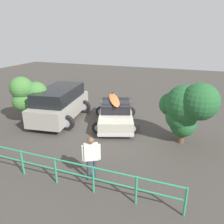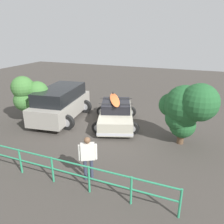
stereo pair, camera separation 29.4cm
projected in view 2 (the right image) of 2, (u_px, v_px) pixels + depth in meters
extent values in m
cube|color=#423D38|center=(109.00, 128.00, 11.97)|extent=(44.00, 44.00, 0.02)
cube|color=#B7B29E|center=(116.00, 116.00, 12.24)|extent=(2.92, 4.28, 0.66)
cube|color=black|center=(116.00, 106.00, 12.19)|extent=(2.06, 2.28, 0.47)
cube|color=silver|center=(115.00, 134.00, 10.51)|extent=(1.71, 0.67, 0.14)
cube|color=silver|center=(116.00, 108.00, 14.11)|extent=(1.71, 0.67, 0.14)
cylinder|color=black|center=(133.00, 128.00, 11.13)|extent=(0.65, 0.18, 0.65)
cylinder|color=#99999E|center=(133.00, 128.00, 11.13)|extent=(0.36, 0.19, 0.36)
cylinder|color=black|center=(98.00, 128.00, 11.20)|extent=(0.65, 0.18, 0.65)
cylinder|color=#99999E|center=(98.00, 128.00, 11.20)|extent=(0.36, 0.19, 0.36)
cylinder|color=black|center=(131.00, 112.00, 13.41)|extent=(0.65, 0.18, 0.65)
cylinder|color=#99999E|center=(131.00, 112.00, 13.41)|extent=(0.36, 0.19, 0.36)
cylinder|color=black|center=(102.00, 111.00, 13.48)|extent=(0.65, 0.18, 0.65)
cylinder|color=#99999E|center=(102.00, 111.00, 13.48)|extent=(0.36, 0.19, 0.36)
cylinder|color=black|center=(116.00, 104.00, 11.61)|extent=(1.74, 0.62, 0.03)
cylinder|color=black|center=(116.00, 98.00, 12.58)|extent=(1.74, 0.62, 0.03)
ellipsoid|color=orange|center=(115.00, 99.00, 12.17)|extent=(1.60, 2.62, 0.09)
cone|color=black|center=(113.00, 92.00, 13.13)|extent=(0.10, 0.10, 0.14)
cube|color=#9E998E|center=(61.00, 107.00, 12.99)|extent=(2.49, 4.75, 0.94)
cube|color=black|center=(60.00, 94.00, 12.70)|extent=(2.21, 3.74, 0.71)
cylinder|color=black|center=(77.00, 95.00, 15.12)|extent=(0.75, 0.27, 0.73)
cylinder|color=black|center=(67.00, 122.00, 11.64)|extent=(0.82, 0.22, 0.82)
cylinder|color=#99999E|center=(67.00, 122.00, 11.64)|extent=(0.45, 0.23, 0.45)
cylinder|color=black|center=(34.00, 119.00, 12.09)|extent=(0.82, 0.22, 0.82)
cylinder|color=#99999E|center=(34.00, 119.00, 12.09)|extent=(0.45, 0.23, 0.45)
cylinder|color=black|center=(85.00, 106.00, 14.12)|extent=(0.82, 0.22, 0.82)
cylinder|color=#99999E|center=(85.00, 106.00, 14.12)|extent=(0.45, 0.23, 0.45)
cylinder|color=black|center=(57.00, 104.00, 14.57)|extent=(0.82, 0.22, 0.82)
cylinder|color=#99999E|center=(57.00, 104.00, 14.57)|extent=(0.45, 0.23, 0.45)
cylinder|color=#33384C|center=(92.00, 169.00, 7.67)|extent=(0.12, 0.12, 0.82)
cylinder|color=#33384C|center=(85.00, 170.00, 7.65)|extent=(0.12, 0.12, 0.82)
cube|color=silver|center=(88.00, 151.00, 7.41)|extent=(0.51, 0.39, 0.61)
sphere|color=brown|center=(87.00, 140.00, 7.26)|extent=(0.22, 0.22, 0.22)
cylinder|color=silver|center=(96.00, 152.00, 7.45)|extent=(0.09, 0.09, 0.58)
cylinder|color=silver|center=(79.00, 153.00, 7.39)|extent=(0.09, 0.09, 0.58)
cylinder|color=#2D9366|center=(180.00, 204.00, 6.02)|extent=(0.07, 0.07, 0.98)
cylinder|color=#2D9366|center=(131.00, 191.00, 6.52)|extent=(0.07, 0.07, 0.98)
cylinder|color=#2D9366|center=(89.00, 179.00, 7.01)|extent=(0.07, 0.07, 0.98)
cylinder|color=#2D9366|center=(53.00, 170.00, 7.50)|extent=(0.07, 0.07, 0.98)
cylinder|color=#2D9366|center=(20.00, 161.00, 8.00)|extent=(0.07, 0.07, 0.98)
cylinder|color=#2D9366|center=(34.00, 154.00, 7.59)|extent=(9.89, 0.17, 0.06)
cylinder|color=#2D9366|center=(36.00, 164.00, 7.73)|extent=(9.89, 0.17, 0.06)
cylinder|color=brown|center=(181.00, 137.00, 10.21)|extent=(0.31, 0.31, 0.64)
sphere|color=#235B2D|center=(170.00, 105.00, 10.11)|extent=(1.08, 1.08, 1.08)
sphere|color=#235B2D|center=(178.00, 118.00, 9.87)|extent=(1.16, 1.16, 1.16)
sphere|color=#235B2D|center=(184.00, 105.00, 9.66)|extent=(1.78, 1.78, 1.78)
sphere|color=#235B2D|center=(200.00, 102.00, 9.08)|extent=(1.61, 1.61, 1.61)
sphere|color=#235B2D|center=(183.00, 115.00, 9.85)|extent=(1.24, 1.24, 1.24)
sphere|color=#235B2D|center=(182.00, 125.00, 10.05)|extent=(1.21, 1.21, 1.21)
cylinder|color=brown|center=(34.00, 116.00, 12.76)|extent=(0.22, 0.22, 0.59)
sphere|color=#427A38|center=(24.00, 100.00, 12.22)|extent=(1.18, 1.18, 1.18)
sphere|color=#427A38|center=(26.00, 90.00, 12.38)|extent=(1.31, 1.31, 1.31)
sphere|color=#427A38|center=(23.00, 87.00, 11.98)|extent=(1.25, 1.25, 1.25)
sphere|color=#427A38|center=(35.00, 97.00, 12.63)|extent=(0.94, 0.94, 0.94)
sphere|color=#427A38|center=(32.00, 103.00, 12.37)|extent=(1.23, 1.23, 1.23)
sphere|color=#427A38|center=(38.00, 92.00, 12.24)|extent=(1.23, 1.23, 1.23)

